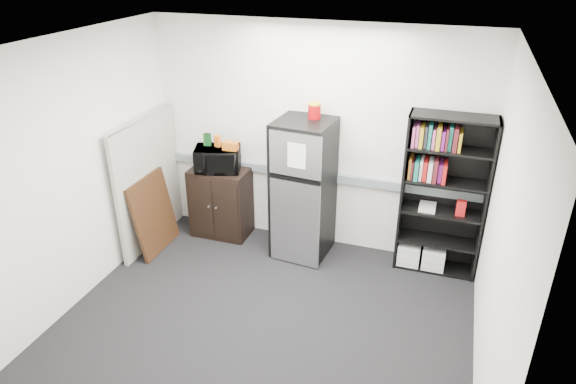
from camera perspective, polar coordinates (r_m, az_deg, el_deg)
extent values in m
plane|color=black|center=(5.31, -2.71, -14.37)|extent=(4.00, 4.00, 0.00)
cube|color=white|center=(6.08, 2.98, 5.88)|extent=(4.00, 0.02, 2.70)
cube|color=white|center=(4.32, 22.58, -5.10)|extent=(0.02, 3.50, 2.70)
cube|color=white|center=(5.55, -22.68, 1.80)|extent=(0.02, 3.50, 2.70)
cube|color=white|center=(4.11, -3.52, 15.63)|extent=(4.00, 3.50, 0.02)
cube|color=gray|center=(6.22, 2.81, 1.90)|extent=(3.92, 0.05, 0.10)
cube|color=white|center=(6.10, -0.19, 7.99)|extent=(0.14, 0.00, 0.10)
cube|color=black|center=(5.89, 12.64, 0.09)|extent=(0.02, 0.34, 1.85)
cube|color=black|center=(5.89, 21.07, -1.10)|extent=(0.02, 0.34, 1.85)
cube|color=black|center=(6.02, 16.94, 0.15)|extent=(0.90, 0.02, 1.85)
cube|color=black|center=(5.55, 18.06, 7.96)|extent=(0.90, 0.34, 0.02)
cube|color=black|center=(6.32, 15.80, -7.87)|extent=(0.85, 0.32, 0.03)
cube|color=black|center=(6.13, 16.19, -5.15)|extent=(0.85, 0.32, 0.03)
cube|color=black|center=(5.96, 16.63, -2.10)|extent=(0.85, 0.32, 0.02)
cube|color=black|center=(5.80, 17.09, 1.13)|extent=(0.85, 0.32, 0.02)
cube|color=black|center=(5.66, 17.57, 4.53)|extent=(0.85, 0.32, 0.02)
cube|color=silver|center=(6.24, 13.34, -6.50)|extent=(0.25, 0.30, 0.25)
cube|color=silver|center=(6.24, 15.90, -6.86)|extent=(0.25, 0.30, 0.25)
cube|color=#A19D8F|center=(6.48, -15.22, 1.02)|extent=(0.05, 1.30, 1.60)
cube|color=#B2B2B7|center=(6.19, -16.09, 7.82)|extent=(0.06, 1.30, 0.02)
cube|color=black|center=(6.61, -7.44, -1.10)|extent=(0.72, 0.45, 0.90)
cube|color=black|center=(6.50, -9.69, -1.75)|extent=(0.33, 0.01, 0.79)
cube|color=black|center=(6.36, -6.92, -2.22)|extent=(0.33, 0.01, 0.79)
cylinder|color=#B2B2B7|center=(6.42, -8.80, -1.62)|extent=(0.02, 0.02, 0.02)
cylinder|color=#B2B2B7|center=(6.37, -8.00, -1.75)|extent=(0.02, 0.02, 0.02)
imported|color=black|center=(6.34, -7.83, 3.65)|extent=(0.63, 0.52, 0.30)
cube|color=#1A5618|center=(6.36, -9.03, 5.79)|extent=(0.08, 0.06, 0.15)
cube|color=#0C3513|center=(6.35, -8.86, 5.77)|extent=(0.08, 0.06, 0.15)
cube|color=orange|center=(6.30, -7.83, 5.62)|extent=(0.08, 0.07, 0.14)
cube|color=#BC5812|center=(6.18, -6.41, 5.11)|extent=(0.19, 0.11, 0.10)
cube|color=black|center=(6.01, 1.71, 0.23)|extent=(0.68, 0.68, 1.65)
cube|color=#AFAFB4|center=(5.49, 0.79, 4.10)|extent=(0.60, 0.08, 0.50)
cube|color=#AFAFB4|center=(5.86, 0.74, -3.56)|extent=(0.60, 0.08, 1.06)
cube|color=black|center=(5.60, 0.74, 1.39)|extent=(0.60, 0.06, 0.03)
cube|color=white|center=(5.48, 0.95, 4.03)|extent=(0.21, 0.02, 0.28)
cube|color=black|center=(5.69, 1.83, 7.83)|extent=(0.68, 0.68, 0.02)
cylinder|color=#99070A|center=(5.75, 2.95, 9.02)|extent=(0.14, 0.14, 0.17)
cylinder|color=gold|center=(5.73, 2.97, 9.95)|extent=(0.14, 0.14, 0.02)
cube|color=black|center=(6.43, -14.70, -2.37)|extent=(0.20, 0.74, 0.94)
cube|color=beige|center=(6.42, -14.53, -2.40)|extent=(0.14, 0.63, 0.80)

